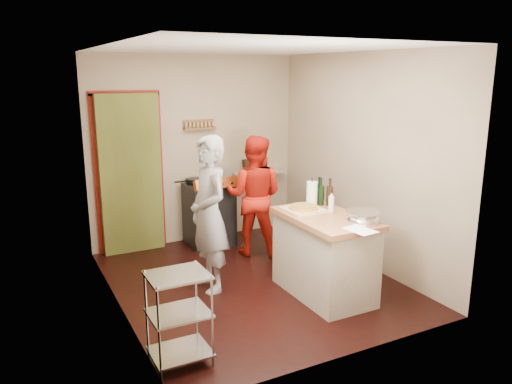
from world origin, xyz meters
TOP-DOWN VIEW (x-y plane):
  - floor at (0.00, 0.00)m, footprint 3.50×3.50m
  - back_wall at (-0.64, 1.78)m, footprint 3.00×0.44m
  - left_wall at (-1.50, 0.00)m, footprint 0.04×3.50m
  - right_wall at (1.50, 0.00)m, footprint 0.04×3.50m
  - ceiling at (0.00, 0.00)m, footprint 3.00×3.50m
  - stove at (0.05, 1.42)m, footprint 0.60×0.63m
  - wire_shelving at (-1.28, -1.20)m, footprint 0.48×0.40m
  - island at (0.54, -0.65)m, footprint 0.72×1.31m
  - person_stripe at (-0.50, 0.06)m, footprint 0.43×0.64m
  - person_red at (0.45, 0.82)m, footprint 0.97×0.95m

SIDE VIEW (x-z plane):
  - floor at x=0.00m, z-range 0.00..0.00m
  - wire_shelving at x=-1.28m, z-range 0.04..0.84m
  - stove at x=0.05m, z-range -0.05..0.95m
  - island at x=0.54m, z-range -0.13..1.07m
  - person_red at x=0.45m, z-range 0.00..1.58m
  - person_stripe at x=-0.50m, z-range 0.00..1.72m
  - back_wall at x=-0.64m, z-range -0.17..2.43m
  - left_wall at x=-1.50m, z-range 0.00..2.60m
  - right_wall at x=1.50m, z-range 0.00..2.60m
  - ceiling at x=0.00m, z-range 2.60..2.62m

